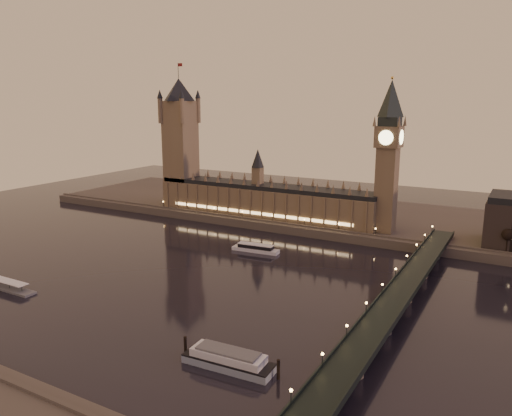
{
  "coord_description": "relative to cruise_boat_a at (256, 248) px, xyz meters",
  "views": [
    {
      "loc": [
        140.21,
        -213.11,
        95.77
      ],
      "look_at": [
        0.79,
        35.0,
        33.26
      ],
      "focal_mm": 35.0,
      "sensor_mm": 36.0,
      "label": 1
    }
  ],
  "objects": [
    {
      "name": "cruise_boat_a",
      "position": [
        0.0,
        0.0,
        0.0
      ],
      "size": [
        31.42,
        9.5,
        4.95
      ],
      "rotation": [
        0.0,
        0.0,
        0.09
      ],
      "color": "silver",
      "rests_on": "ground"
    },
    {
      "name": "bare_tree_0",
      "position": [
        139.03,
        55.66,
        13.7
      ],
      "size": [
        6.5,
        6.5,
        13.22
      ],
      "color": "black",
      "rests_on": "ground"
    },
    {
      "name": "palace_of_westminster",
      "position": [
        -30.27,
        67.65,
        19.53
      ],
      "size": [
        180.0,
        26.62,
        52.0
      ],
      "color": "brown",
      "rests_on": "ground"
    },
    {
      "name": "big_ben",
      "position": [
        63.84,
        67.65,
        61.77
      ],
      "size": [
        17.68,
        17.68,
        104.0
      ],
      "color": "brown",
      "rests_on": "ground"
    },
    {
      "name": "westminster_bridge",
      "position": [
        101.46,
        -53.34,
        3.34
      ],
      "size": [
        13.2,
        260.0,
        15.3
      ],
      "color": "black",
      "rests_on": "ground"
    },
    {
      "name": "ground",
      "position": [
        9.85,
        -53.34,
        -2.18
      ],
      "size": [
        700.0,
        700.0,
        0.0
      ],
      "primitive_type": "plane",
      "color": "black",
      "rests_on": "ground"
    },
    {
      "name": "pontoon_pier",
      "position": [
        -82.09,
        -118.65,
        -0.99
      ],
      "size": [
        41.43,
        6.9,
        11.05
      ],
      "color": "#595B5E",
      "rests_on": "ground"
    },
    {
      "name": "far_embankment",
      "position": [
        39.85,
        111.66,
        0.82
      ],
      "size": [
        560.0,
        130.0,
        6.0
      ],
      "primitive_type": "cube",
      "color": "#423D35",
      "rests_on": "ground"
    },
    {
      "name": "moored_barge",
      "position": [
        60.42,
        -127.52,
        0.91
      ],
      "size": [
        39.96,
        11.48,
        7.33
      ],
      "rotation": [
        0.0,
        0.0,
        0.05
      ],
      "color": "#8495A8",
      "rests_on": "ground"
    },
    {
      "name": "victoria_tower",
      "position": [
        -110.15,
        67.66,
        63.61
      ],
      "size": [
        31.68,
        31.68,
        118.0
      ],
      "color": "brown",
      "rests_on": "ground"
    }
  ]
}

